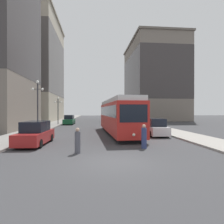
# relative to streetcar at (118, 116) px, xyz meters

# --- Properties ---
(ground_plane) EXTENTS (200.00, 200.00, 0.00)m
(ground_plane) POSITION_rel_streetcar_xyz_m (-1.76, -12.44, -2.10)
(ground_plane) COLOR #38383A
(sidewalk_left) EXTENTS (3.41, 120.00, 0.15)m
(sidewalk_left) POSITION_rel_streetcar_xyz_m (-10.34, 27.56, -2.03)
(sidewalk_left) COLOR gray
(sidewalk_left) RESTS_ON ground
(sidewalk_right) EXTENTS (3.41, 120.00, 0.15)m
(sidewalk_right) POSITION_rel_streetcar_xyz_m (6.82, 27.56, -2.03)
(sidewalk_right) COLOR gray
(sidewalk_right) RESTS_ON ground
(streetcar) EXTENTS (3.18, 15.20, 3.89)m
(streetcar) POSITION_rel_streetcar_xyz_m (0.00, 0.00, 0.00)
(streetcar) COLOR black
(streetcar) RESTS_ON ground
(transit_bus) EXTENTS (3.05, 12.32, 3.45)m
(transit_bus) POSITION_rel_streetcar_xyz_m (3.15, 16.95, -0.15)
(transit_bus) COLOR black
(transit_bus) RESTS_ON ground
(parked_car_left_near) EXTENTS (1.97, 4.89, 1.82)m
(parked_car_left_near) POSITION_rel_streetcar_xyz_m (-7.33, 16.56, -1.26)
(parked_car_left_near) COLOR black
(parked_car_left_near) RESTS_ON ground
(parked_car_left_mid) EXTENTS (2.06, 5.02, 1.82)m
(parked_car_left_mid) POSITION_rel_streetcar_xyz_m (-7.33, -6.50, -1.26)
(parked_car_left_mid) COLOR black
(parked_car_left_mid) RESTS_ON ground
(parked_car_right_far) EXTENTS (2.02, 4.73, 1.82)m
(parked_car_right_far) POSITION_rel_streetcar_xyz_m (3.81, -1.92, -1.26)
(parked_car_right_far) COLOR black
(parked_car_right_far) RESTS_ON ground
(pedestrian_crossing_near) EXTENTS (0.38, 0.38, 1.69)m
(pedestrian_crossing_near) POSITION_rel_streetcar_xyz_m (0.73, -8.88, -1.32)
(pedestrian_crossing_near) COLOR navy
(pedestrian_crossing_near) RESTS_ON ground
(pedestrian_crossing_far) EXTENTS (0.36, 0.36, 1.59)m
(pedestrian_crossing_far) POSITION_rel_streetcar_xyz_m (-3.80, -10.11, -1.36)
(pedestrian_crossing_far) COLOR #4C4C56
(pedestrian_crossing_far) RESTS_ON ground
(lamp_post_left_near) EXTENTS (1.41, 0.36, 6.02)m
(lamp_post_left_near) POSITION_rel_streetcar_xyz_m (-9.23, 1.35, 1.97)
(lamp_post_left_near) COLOR #333338
(lamp_post_left_near) RESTS_ON sidewalk_left
(lamp_post_left_far) EXTENTS (1.41, 0.36, 5.02)m
(lamp_post_left_far) POSITION_rel_streetcar_xyz_m (-9.23, 15.20, 1.38)
(lamp_post_left_far) COLOR #333338
(lamp_post_left_far) RESTS_ON sidewalk_left
(building_left_corner) EXTENTS (13.91, 23.13, 26.99)m
(building_left_corner) POSITION_rel_streetcar_xyz_m (-18.70, 31.78, 11.80)
(building_left_corner) COLOR #B2A893
(building_left_corner) RESTS_ON ground
(building_right_corner) EXTENTS (14.27, 23.86, 22.95)m
(building_right_corner) POSITION_rel_streetcar_xyz_m (15.36, 36.11, 9.71)
(building_right_corner) COLOR slate
(building_right_corner) RESTS_ON ground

